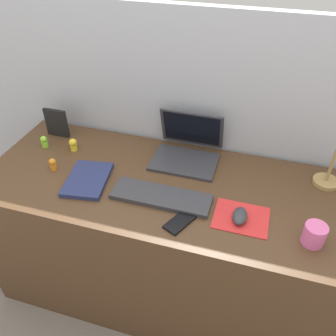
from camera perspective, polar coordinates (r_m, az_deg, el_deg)
name	(u,v)px	position (r m, az deg, el deg)	size (l,w,h in m)	color
ground_plane	(165,284)	(2.08, -0.51, -18.33)	(6.00, 6.00, 0.00)	slate
back_wall	(185,147)	(1.83, 2.77, 3.41)	(2.82, 0.05, 1.39)	#B2B7C1
desk	(164,241)	(1.78, -0.58, -11.67)	(1.62, 0.65, 0.74)	#4C331E
laptop	(188,147)	(1.66, 3.21, 3.44)	(0.30, 0.27, 0.21)	#333338
keyboard	(161,197)	(1.45, -1.12, -4.66)	(0.41, 0.13, 0.02)	#333338
mousepad	(241,218)	(1.40, 11.77, -7.89)	(0.21, 0.17, 0.00)	red
mouse	(240,216)	(1.38, 11.57, -7.60)	(0.06, 0.10, 0.03)	#333338
cell_phone	(180,222)	(1.35, 1.92, -8.72)	(0.06, 0.13, 0.01)	black
notebook_pad	(88,179)	(1.57, -12.89, -1.81)	(0.17, 0.24, 0.02)	navy
picture_frame	(57,123)	(1.88, -17.62, 6.97)	(0.12, 0.02, 0.15)	black
coffee_mug	(314,235)	(1.36, 22.61, -9.92)	(0.08, 0.08, 0.08)	pink
toy_figurine_lime	(44,142)	(1.84, -19.43, 4.06)	(0.03, 0.03, 0.06)	#8CDB33
toy_figurine_orange	(53,164)	(1.67, -18.16, 0.64)	(0.03, 0.03, 0.06)	orange
toy_figurine_yellow	(73,144)	(1.77, -15.11, 3.73)	(0.04, 0.04, 0.06)	yellow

